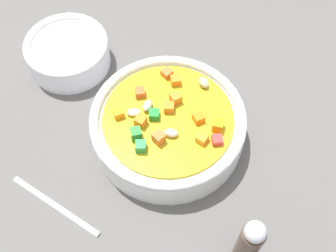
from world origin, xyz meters
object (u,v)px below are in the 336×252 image
Objects in this scene: soup_bowl_main at (168,125)px; spoon at (99,236)px; pepper_shaker at (250,242)px; side_bowl_small at (68,52)px.

soup_bowl_main reaches higher than spoon.
soup_bowl_main is 2.14× the size of pepper_shaker.
pepper_shaker is (-2.26, -17.82, 1.89)cm from soup_bowl_main.
pepper_shaker reaches higher than side_bowl_small.
pepper_shaker is (12.33, -11.47, 4.17)cm from spoon.
pepper_shaker is at bearing 26.11° from spoon.
pepper_shaker reaches higher than spoon.
soup_bowl_main is 1.65× the size of side_bowl_small.
side_bowl_small is 1.30× the size of pepper_shaker.
soup_bowl_main reaches higher than side_bowl_small.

